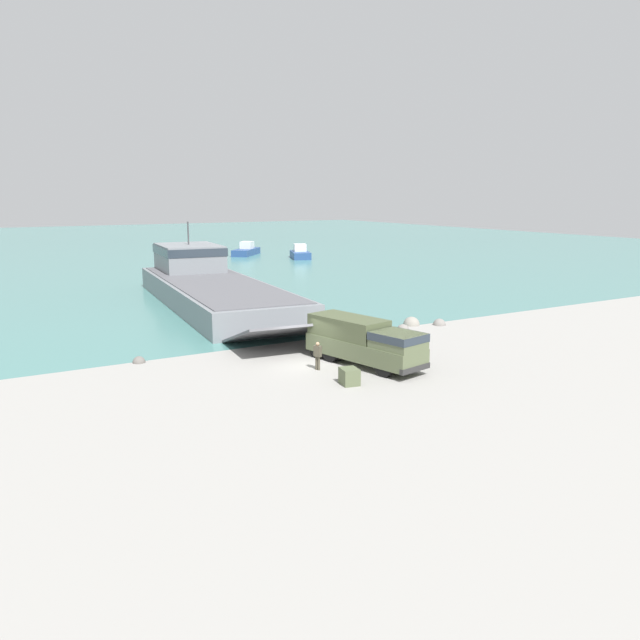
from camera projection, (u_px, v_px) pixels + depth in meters
name	position (u px, v px, depth m)	size (l,w,h in m)	color
ground_plane	(305.00, 364.00, 37.48)	(240.00, 240.00, 0.00)	gray
water_surface	(63.00, 248.00, 118.49)	(240.00, 180.00, 0.01)	#477F7A
landing_craft	(209.00, 284.00, 59.16)	(11.31, 36.38, 7.25)	gray
military_truck	(364.00, 341.00, 37.03)	(3.99, 8.28, 2.74)	#566042
soldier_on_ramp	(318.00, 354.00, 36.08)	(0.39, 0.50, 1.66)	#4C4738
moored_boat_a	(246.00, 251.00, 105.16)	(7.08, 7.49, 2.24)	navy
moored_boat_c	(300.00, 254.00, 99.70)	(4.63, 6.51, 2.29)	navy
mooring_bollard	(371.00, 327.00, 46.10)	(0.25, 0.25, 0.73)	#333338
cargo_crate	(349.00, 376.00, 33.41)	(0.89, 1.06, 0.89)	#566042
shoreline_rock_a	(411.00, 325.00, 48.74)	(1.30, 1.30, 1.30)	gray
shoreline_rock_b	(439.00, 325.00, 48.75)	(1.00, 1.00, 1.00)	gray
shoreline_rock_c	(139.00, 363.00, 37.83)	(0.78, 0.78, 0.78)	#66605B
shoreline_rock_d	(403.00, 330.00, 46.85)	(0.94, 0.94, 0.94)	gray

